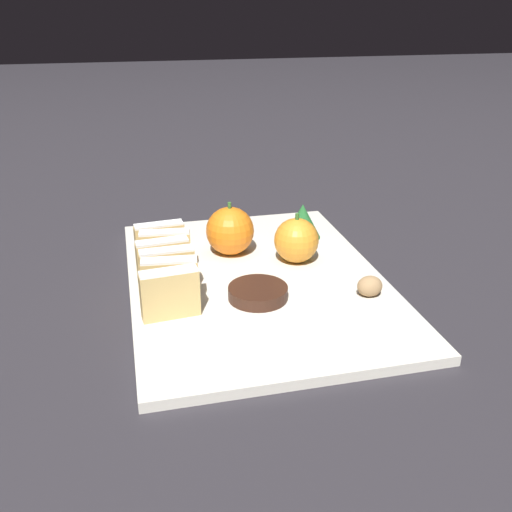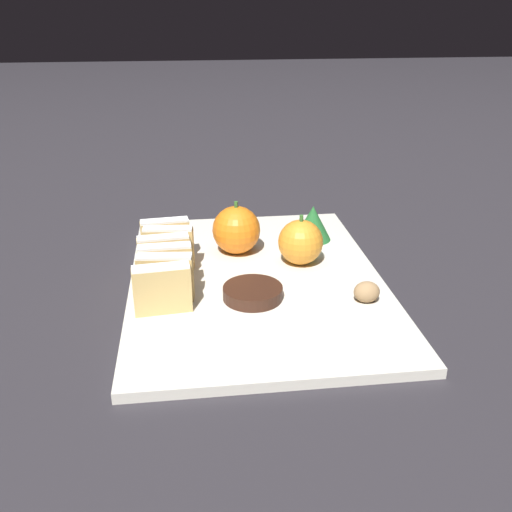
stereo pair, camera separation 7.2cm
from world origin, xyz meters
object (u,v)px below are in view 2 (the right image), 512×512
Objects in this scene: walnut at (367,292)px; orange_far at (236,230)px; orange_near at (301,242)px; chocolate_cookie at (253,293)px.

orange_far is at bearing 130.40° from walnut.
walnut is (0.06, -0.12, -0.02)m from orange_near.
orange_far reaches higher than orange_near.
orange_far is 2.43× the size of walnut.
orange_near is at bearing -29.62° from orange_far.
chocolate_cookie is (-0.13, 0.02, -0.01)m from walnut.
orange_far reaches higher than chocolate_cookie.
chocolate_cookie is at bearing 169.65° from walnut.
walnut is (0.14, -0.16, -0.02)m from orange_far.
orange_near is 2.22× the size of walnut.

